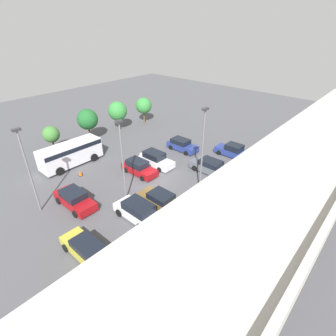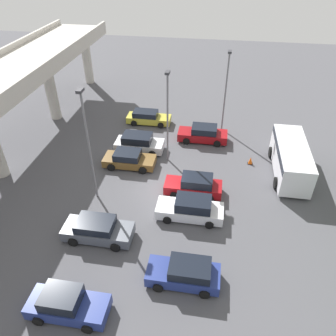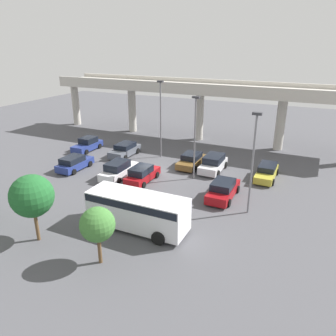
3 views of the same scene
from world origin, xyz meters
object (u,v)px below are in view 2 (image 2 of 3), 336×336
object	(u,v)px
parked_car_6	(203,134)
parked_car_0	(66,304)
parked_car_1	(185,273)
shuttle_bus	(291,157)
parked_car_7	(148,118)
parked_car_2	(191,209)
parked_car_5	(139,143)
parked_car_4	(129,159)
lamp_post_by_overpass	(88,140)
lamp_post_near_aisle	(168,112)
parked_car_3	(194,185)
traffic_cone	(250,161)
parked_car_8	(98,230)
lamp_post_mid_lot	(226,86)

from	to	relation	value
parked_car_6	parked_car_0	bearing A→B (deg)	73.08
parked_car_1	shuttle_bus	xyz separation A→B (m)	(12.35, -7.58, 0.90)
parked_car_6	parked_car_7	distance (m)	6.80
parked_car_2	parked_car_5	xyz separation A→B (m)	(8.27, 5.83, 0.04)
parked_car_2	parked_car_4	size ratio (longest dim) A/B	1.07
parked_car_0	parked_car_1	size ratio (longest dim) A/B	1.01
parked_car_1	lamp_post_by_overpass	world-z (taller)	lamp_post_by_overpass
parked_car_2	lamp_post_near_aisle	size ratio (longest dim) A/B	0.59
parked_car_1	parked_car_4	world-z (taller)	parked_car_1
parked_car_1	parked_car_3	xyz separation A→B (m)	(8.32, 0.24, 0.02)
parked_car_3	traffic_cone	size ratio (longest dim) A/B	6.50
parked_car_3	traffic_cone	world-z (taller)	parked_car_3
parked_car_5	lamp_post_near_aisle	xyz separation A→B (m)	(-1.12, -2.96, 4.04)
parked_car_8	lamp_post_near_aisle	size ratio (longest dim) A/B	0.57
parked_car_2	parked_car_7	distance (m)	15.14
parked_car_8	parked_car_5	bearing A→B (deg)	88.92
lamp_post_mid_lot	parked_car_3	bearing A→B (deg)	170.03
parked_car_1	parked_car_2	xyz separation A→B (m)	(5.54, 0.23, 0.05)
parked_car_4	parked_car_5	bearing A→B (deg)	83.95
parked_car_4	shuttle_bus	world-z (taller)	shuttle_bus
shuttle_bus	lamp_post_mid_lot	bearing A→B (deg)	40.51
lamp_post_near_aisle	parked_car_4	bearing A→B (deg)	115.35
parked_car_0	shuttle_bus	xyz separation A→B (m)	(15.37, -13.71, 0.88)
parked_car_0	lamp_post_mid_lot	xyz separation A→B (m)	(22.28, -7.81, 4.07)
parked_car_3	lamp_post_mid_lot	bearing A→B (deg)	-99.97
parked_car_2	lamp_post_mid_lot	bearing A→B (deg)	-97.95
lamp_post_near_aisle	lamp_post_mid_lot	bearing A→B (deg)	-36.10
parked_car_0	shuttle_bus	size ratio (longest dim) A/B	0.59
parked_car_2	parked_car_7	bearing A→B (deg)	-66.12
lamp_post_mid_lot	traffic_cone	world-z (taller)	lamp_post_mid_lot
parked_car_3	parked_car_4	size ratio (longest dim) A/B	0.99
parked_car_0	parked_car_3	distance (m)	12.77
parked_car_4	lamp_post_mid_lot	distance (m)	12.12
parked_car_6	lamp_post_mid_lot	distance (m)	5.18
lamp_post_near_aisle	parked_car_3	bearing A→B (deg)	-146.87
parked_car_1	parked_car_6	distance (m)	16.62
parked_car_3	shuttle_bus	xyz separation A→B (m)	(4.04, -7.83, 0.87)
traffic_cone	lamp_post_near_aisle	bearing A→B (deg)	93.95
parked_car_0	parked_car_4	size ratio (longest dim) A/B	0.96
lamp_post_mid_lot	shuttle_bus	bearing A→B (deg)	-139.49
parked_car_0	shuttle_bus	bearing A→B (deg)	48.27
parked_car_1	parked_car_2	size ratio (longest dim) A/B	0.89
lamp_post_mid_lot	parked_car_1	bearing A→B (deg)	175.01
parked_car_5	traffic_cone	distance (m)	10.52
parked_car_5	parked_car_7	world-z (taller)	parked_car_5
parked_car_3	parked_car_5	size ratio (longest dim) A/B	1.00
parked_car_5	shuttle_bus	size ratio (longest dim) A/B	0.61
parked_car_3	parked_car_6	bearing A→B (deg)	-90.65
shuttle_bus	lamp_post_by_overpass	distance (m)	16.79
parked_car_4	parked_car_2	bearing A→B (deg)	-42.61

